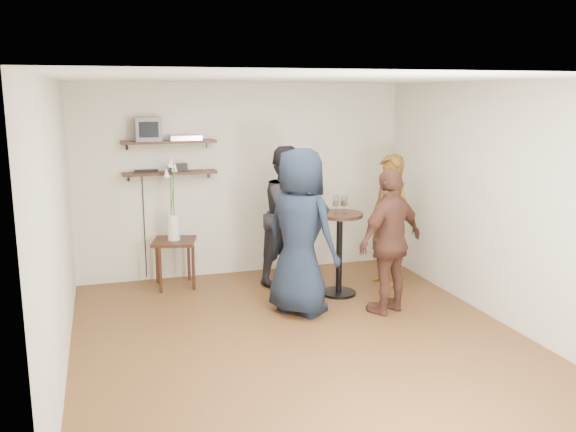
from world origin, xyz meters
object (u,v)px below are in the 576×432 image
object	(u,v)px
side_table	(174,248)
person_navy	(300,232)
drinks_table	(339,243)
person_dark	(289,215)
crt_monitor	(148,129)
radio	(179,167)
person_brown	(391,242)
dvd_deck	(185,138)
person_plaid	(389,220)

from	to	relation	value
side_table	person_navy	bearing A→B (deg)	-47.55
drinks_table	person_dark	distance (m)	0.84
crt_monitor	radio	xyz separation A→B (m)	(0.37, 0.00, -0.50)
person_dark	person_brown	world-z (taller)	person_dark
person_dark	person_brown	xyz separation A→B (m)	(0.75, -1.41, -0.07)
dvd_deck	person_navy	xyz separation A→B (m)	(1.02, -1.64, -0.95)
person_navy	person_brown	distance (m)	1.02
drinks_table	person_navy	bearing A→B (deg)	-145.12
drinks_table	person_brown	world-z (taller)	person_brown
dvd_deck	crt_monitor	bearing A→B (deg)	180.00
person_brown	dvd_deck	bearing A→B (deg)	-67.22
dvd_deck	person_dark	world-z (taller)	dvd_deck
person_dark	person_navy	xyz separation A→B (m)	(-0.22, -1.13, 0.04)
person_dark	person_navy	size ratio (longest dim) A/B	0.96
side_table	drinks_table	distance (m)	2.12
side_table	dvd_deck	bearing A→B (deg)	50.45
person_plaid	person_navy	bearing A→B (deg)	-80.37
side_table	person_dark	world-z (taller)	person_dark
radio	person_brown	bearing A→B (deg)	-42.38
dvd_deck	side_table	distance (m)	1.42
side_table	person_navy	distance (m)	1.90
person_navy	person_brown	world-z (taller)	person_navy
drinks_table	person_navy	xyz separation A→B (m)	(-0.66, -0.46, 0.28)
dvd_deck	side_table	world-z (taller)	dvd_deck
person_navy	person_brown	bearing A→B (deg)	-140.72
crt_monitor	radio	bearing A→B (deg)	0.00
radio	crt_monitor	bearing A→B (deg)	180.00
crt_monitor	person_brown	world-z (taller)	crt_monitor
crt_monitor	side_table	size ratio (longest dim) A/B	0.51
crt_monitor	person_navy	bearing A→B (deg)	-47.69
dvd_deck	person_brown	bearing A→B (deg)	-43.78
side_table	person_dark	bearing A→B (deg)	-8.95
person_plaid	person_brown	size ratio (longest dim) A/B	1.03
side_table	person_plaid	bearing A→B (deg)	-14.44
dvd_deck	radio	bearing A→B (deg)	180.00
person_dark	side_table	bearing A→B (deg)	138.22
crt_monitor	radio	size ratio (longest dim) A/B	1.45
person_brown	person_plaid	bearing A→B (deg)	-138.91
dvd_deck	person_brown	size ratio (longest dim) A/B	0.24
dvd_deck	person_navy	size ratio (longest dim) A/B	0.21
radio	person_plaid	size ratio (longest dim) A/B	0.13
dvd_deck	drinks_table	distance (m)	2.40
drinks_table	person_plaid	size ratio (longest dim) A/B	0.61
radio	side_table	size ratio (longest dim) A/B	0.35
dvd_deck	drinks_table	xyz separation A→B (m)	(1.68, -1.18, -1.23)
crt_monitor	person_navy	world-z (taller)	crt_monitor
crt_monitor	person_navy	size ratio (longest dim) A/B	0.17
person_brown	crt_monitor	bearing A→B (deg)	-61.25
dvd_deck	person_dark	distance (m)	1.67
dvd_deck	person_dark	bearing A→B (deg)	-22.09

